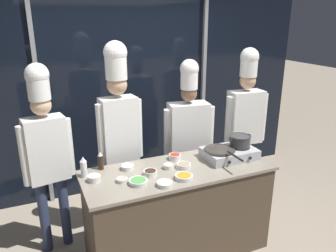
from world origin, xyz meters
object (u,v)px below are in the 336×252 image
object	(u,v)px
portable_stove	(229,153)
chef_sous	(119,122)
prep_bowl_mushrooms	(184,166)
chef_head	(46,145)
chef_pastry	(245,116)
prep_bowl_carrots	(184,177)
squeeze_bottle_soy	(101,161)
prep_bowl_shrimp	(122,180)
frying_pan	(220,147)
prep_bowl_soy_glaze	(150,172)
chef_line	(188,130)
squeeze_bottle_clear	(84,167)
prep_bowl_chicken	(168,166)
prep_bowl_chili_flakes	(175,156)
prep_bowl_onion	(94,178)
prep_bowl_scallions	(138,181)
stock_pot	(240,141)
prep_bowl_rice	(127,167)

from	to	relation	value
portable_stove	chef_sous	bearing A→B (deg)	151.10
prep_bowl_mushrooms	chef_head	world-z (taller)	chef_head
chef_sous	chef_pastry	bearing A→B (deg)	174.84
prep_bowl_carrots	squeeze_bottle_soy	bearing A→B (deg)	142.30
prep_bowl_shrimp	portable_stove	bearing A→B (deg)	3.16
frying_pan	prep_bowl_soy_glaze	bearing A→B (deg)	-176.88
frying_pan	chef_line	size ratio (longest dim) A/B	0.29
squeeze_bottle_clear	prep_bowl_shrimp	size ratio (longest dim) A/B	1.97
prep_bowl_chicken	prep_bowl_chili_flakes	bearing A→B (deg)	49.31
prep_bowl_onion	chef_line	bearing A→B (deg)	24.84
squeeze_bottle_soy	prep_bowl_mushrooms	size ratio (longest dim) A/B	1.29
frying_pan	chef_sous	xyz separation A→B (m)	(-0.87, 0.55, 0.21)
frying_pan	prep_bowl_chili_flakes	bearing A→B (deg)	155.25
prep_bowl_carrots	chef_sous	distance (m)	0.92
squeeze_bottle_soy	prep_bowl_scallions	bearing A→B (deg)	-60.43
stock_pot	prep_bowl_onion	bearing A→B (deg)	178.32
prep_bowl_rice	prep_bowl_scallions	distance (m)	0.31
frying_pan	chef_pastry	bearing A→B (deg)	38.82
prep_bowl_scallions	chef_pastry	bearing A→B (deg)	24.04
portable_stove	chef_sous	world-z (taller)	chef_sous
prep_bowl_shrimp	prep_bowl_rice	bearing A→B (deg)	62.40
squeeze_bottle_clear	prep_bowl_mushrooms	bearing A→B (deg)	-12.14
stock_pot	chef_sous	bearing A→B (deg)	153.80
prep_bowl_onion	squeeze_bottle_clear	bearing A→B (deg)	118.80
portable_stove	chef_pastry	size ratio (longest dim) A/B	0.27
portable_stove	squeeze_bottle_clear	world-z (taller)	squeeze_bottle_clear
chef_sous	stock_pot	bearing A→B (deg)	147.82
stock_pot	portable_stove	bearing A→B (deg)	-179.88
chef_line	stock_pot	bearing A→B (deg)	123.59
prep_bowl_shrimp	prep_bowl_chili_flakes	distance (m)	0.67
prep_bowl_rice	prep_bowl_soy_glaze	world-z (taller)	prep_bowl_soy_glaze
prep_bowl_onion	prep_bowl_rice	bearing A→B (deg)	18.46
stock_pot	squeeze_bottle_soy	world-z (taller)	stock_pot
squeeze_bottle_soy	prep_bowl_onion	xyz separation A→B (m)	(-0.11, -0.21, -0.05)
squeeze_bottle_soy	prep_bowl_chicken	xyz separation A→B (m)	(0.59, -0.24, -0.06)
squeeze_bottle_clear	squeeze_bottle_soy	distance (m)	0.20
prep_bowl_mushrooms	prep_bowl_onion	world-z (taller)	prep_bowl_onion
squeeze_bottle_soy	chef_line	distance (m)	1.14
prep_bowl_rice	prep_bowl_scallions	size ratio (longest dim) A/B	0.73
stock_pot	prep_bowl_rice	distance (m)	1.17
prep_bowl_soy_glaze	prep_bowl_chili_flakes	bearing A→B (deg)	33.16
frying_pan	chef_head	size ratio (longest dim) A/B	0.28
squeeze_bottle_soy	prep_bowl_scallions	size ratio (longest dim) A/B	1.07
squeeze_bottle_clear	prep_bowl_chicken	size ratio (longest dim) A/B	2.03
frying_pan	prep_bowl_shrimp	bearing A→B (deg)	-176.69
chef_line	chef_head	bearing A→B (deg)	10.53
stock_pot	prep_bowl_soy_glaze	bearing A→B (deg)	-177.40
stock_pot	chef_line	size ratio (longest dim) A/B	0.13
prep_bowl_onion	chef_head	size ratio (longest dim) A/B	0.06
prep_bowl_rice	prep_bowl_chicken	world-z (taller)	same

